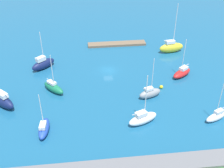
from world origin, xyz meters
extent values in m
plane|color=#19567F|center=(0.00, 0.00, 0.00)|extent=(160.00, 160.00, 0.00)
cube|color=brown|center=(-4.51, -16.02, 0.36)|extent=(18.77, 3.05, 0.72)
cube|color=slate|center=(0.00, 34.70, 0.71)|extent=(67.61, 3.78, 1.42)
ellipsoid|color=#141E4C|center=(17.85, -3.30, 1.31)|extent=(7.00, 6.48, 2.63)
cube|color=silver|center=(18.29, -2.92, 3.21)|extent=(2.88, 2.75, 1.18)
cylinder|color=silver|center=(17.57, -3.53, 6.71)|extent=(0.17, 0.17, 8.17)
cylinder|color=silver|center=(18.57, -2.68, 3.95)|extent=(2.08, 1.82, 0.14)
ellipsoid|color=white|center=(-20.77, 23.41, 0.86)|extent=(5.78, 3.67, 1.73)
cube|color=silver|center=(-21.18, 23.24, 2.10)|extent=(2.23, 1.68, 0.75)
cylinder|color=silver|center=(-20.52, 23.52, 5.65)|extent=(0.13, 0.13, 7.84)
cylinder|color=silver|center=(-21.64, 23.05, 2.63)|extent=(2.29, 1.05, 0.11)
ellipsoid|color=#19724C|center=(14.36, 8.52, 1.03)|extent=(6.05, 6.30, 2.06)
cube|color=silver|center=(14.72, 8.13, 2.36)|extent=(2.53, 2.60, 0.60)
cylinder|color=silver|center=(14.13, 8.77, 6.12)|extent=(0.16, 0.16, 8.13)
cylinder|color=silver|center=(14.98, 7.85, 2.81)|extent=(1.80, 1.92, 0.13)
ellipsoid|color=gray|center=(-8.58, 13.67, 1.11)|extent=(5.96, 3.60, 2.23)
cube|color=silver|center=(-8.15, 13.81, 2.56)|extent=(2.29, 1.74, 0.66)
cylinder|color=silver|center=(-8.85, 13.58, 6.33)|extent=(0.14, 0.14, 8.20)
cylinder|color=silver|center=(-7.76, 13.94, 3.03)|extent=(2.22, 0.82, 0.11)
ellipsoid|color=red|center=(-19.23, 5.23, 0.93)|extent=(6.70, 5.63, 1.86)
cube|color=silver|center=(-19.66, 4.93, 2.26)|extent=(2.73, 2.49, 0.79)
cylinder|color=silver|center=(-18.96, 5.42, 6.36)|extent=(0.16, 0.16, 8.99)
cylinder|color=silver|center=(-20.18, 4.58, 2.81)|extent=(2.51, 1.79, 0.13)
ellipsoid|color=#2347B2|center=(15.47, 22.95, 0.90)|extent=(2.52, 6.32, 1.81)
cube|color=silver|center=(15.51, 23.45, 2.16)|extent=(1.38, 2.32, 0.71)
cylinder|color=silver|center=(15.45, 22.65, 5.44)|extent=(0.15, 0.15, 7.25)
cylinder|color=silver|center=(15.55, 23.89, 2.67)|extent=(0.33, 2.51, 0.12)
ellipsoid|color=yellow|center=(-20.56, -8.98, 1.53)|extent=(8.03, 3.46, 3.07)
cube|color=silver|center=(-19.94, -8.89, 3.53)|extent=(2.97, 1.80, 0.93)
cylinder|color=silver|center=(-20.94, -9.03, 9.14)|extent=(0.19, 0.19, 12.15)
cylinder|color=silver|center=(-19.37, -8.80, 4.14)|extent=(3.17, 0.61, 0.15)
ellipsoid|color=#141E4C|center=(25.58, 13.00, 1.44)|extent=(7.24, 7.29, 2.89)
cube|color=silver|center=(25.13, 13.45, 3.39)|extent=(3.00, 3.02, 1.02)
cylinder|color=silver|center=(24.53, 14.06, 4.05)|extent=(2.75, 2.79, 0.15)
ellipsoid|color=white|center=(-4.98, 22.53, 1.08)|extent=(7.12, 4.70, 2.17)
cube|color=silver|center=(-4.48, 22.73, 2.61)|extent=(2.77, 2.21, 0.89)
cylinder|color=silver|center=(-5.29, 22.40, 6.93)|extent=(0.16, 0.16, 9.51)
cylinder|color=silver|center=(-3.85, 22.99, 3.21)|extent=(2.93, 1.30, 0.13)
sphere|color=yellow|center=(-12.31, 10.29, 0.44)|extent=(0.88, 0.88, 0.88)
camera|label=1|loc=(6.69, 66.59, 39.52)|focal=44.88mm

